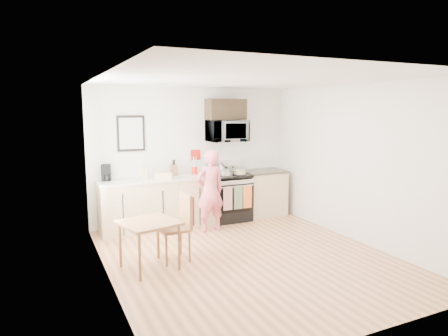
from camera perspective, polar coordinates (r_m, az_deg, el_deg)
name	(u,v)px	position (r m, az deg, el deg)	size (l,w,h in m)	color
floor	(249,257)	(6.09, 3.54, -12.63)	(4.60, 4.60, 0.00)	#935C39
back_wall	(193,155)	(7.83, -4.47, 1.89)	(4.00, 0.04, 2.60)	white
front_wall	(369,206)	(3.94, 20.05, -5.10)	(4.00, 0.04, 2.60)	white
left_wall	(107,182)	(5.11, -16.41, -1.90)	(0.04, 4.60, 2.60)	white
right_wall	(356,163)	(6.93, 18.30, 0.65)	(0.04, 4.60, 2.60)	white
ceiling	(250,79)	(5.70, 3.78, 12.57)	(4.00, 4.60, 0.04)	white
window	(99,155)	(5.87, -17.37, 1.81)	(0.06, 1.40, 1.50)	white
cabinet_left	(158,205)	(7.45, -9.36, -5.17)	(2.10, 0.60, 0.90)	tan
countertop_left	(158,179)	(7.36, -9.45, -1.61)	(2.14, 0.64, 0.04)	beige
cabinet_right	(263,194)	(8.32, 5.61, -3.68)	(0.84, 0.60, 0.90)	tan
countertop_right	(263,171)	(8.23, 5.66, -0.47)	(0.88, 0.64, 0.04)	black
range	(229,198)	(7.93, 0.71, -4.34)	(0.76, 0.70, 1.16)	black
microwave	(227,131)	(7.84, 0.39, 5.30)	(0.76, 0.51, 0.42)	#B5B5BA
upper_cabinet	(226,109)	(7.87, 0.25, 8.37)	(0.76, 0.35, 0.40)	black
wall_art	(131,133)	(7.43, -13.16, 4.83)	(0.50, 0.04, 0.65)	black
wall_trivet	(196,155)	(7.83, -4.09, 1.90)	(0.20, 0.02, 0.20)	#B6190F
person	(210,191)	(7.14, -2.00, -3.27)	(0.54, 0.35, 1.48)	#CE384F
dining_table	(149,227)	(5.59, -10.69, -8.28)	(0.75, 0.75, 0.67)	brown
chair	(182,217)	(5.87, -5.98, -7.01)	(0.47, 0.43, 0.98)	brown
knife_block	(174,170)	(7.64, -7.20, -0.27)	(0.09, 0.13, 0.20)	brown
utensil_crock	(194,167)	(7.74, -4.25, 0.13)	(0.11, 0.11, 0.34)	#B6190F
fruit_bowl	(162,175)	(7.47, -8.91, -0.97)	(0.26, 0.26, 0.10)	silver
milk_carton	(144,173)	(7.26, -11.41, -0.72)	(0.09, 0.09, 0.23)	tan
coffee_maker	(106,173)	(7.29, -16.49, -0.71)	(0.19, 0.25, 0.28)	black
bread_bag	(164,176)	(7.25, -8.58, -1.13)	(0.30, 0.14, 0.11)	tan
cake	(240,173)	(7.74, 2.26, -0.65)	(0.27, 0.27, 0.09)	black
kettle	(220,169)	(7.82, -0.51, -0.16)	(0.17, 0.17, 0.22)	silver
pot	(226,173)	(7.62, 0.22, -0.69)	(0.23, 0.35, 0.11)	#B5B5BA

